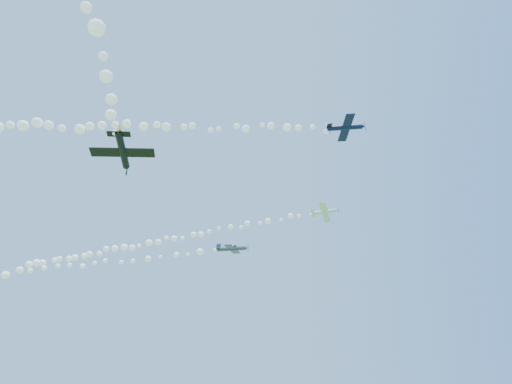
{
  "coord_description": "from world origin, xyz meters",
  "views": [
    {
      "loc": [
        1.82,
        -66.47,
        2.0
      ],
      "look_at": [
        2.09,
        -5.69,
        44.37
      ],
      "focal_mm": 30.0,
      "sensor_mm": 36.0,
      "label": 1
    }
  ],
  "objects_px": {
    "plane_white": "(325,212)",
    "plane_grey": "(232,249)",
    "plane_black": "(123,152)",
    "plane_navy": "(346,127)"
  },
  "relations": [
    {
      "from": "plane_navy",
      "to": "plane_grey",
      "type": "xyz_separation_m",
      "value": [
        -19.09,
        25.13,
        -8.93
      ]
    },
    {
      "from": "plane_white",
      "to": "plane_navy",
      "type": "relative_size",
      "value": 0.96
    },
    {
      "from": "plane_grey",
      "to": "plane_black",
      "type": "relative_size",
      "value": 0.95
    },
    {
      "from": "plane_black",
      "to": "plane_white",
      "type": "bearing_deg",
      "value": -41.51
    },
    {
      "from": "plane_navy",
      "to": "plane_white",
      "type": "bearing_deg",
      "value": 87.89
    },
    {
      "from": "plane_white",
      "to": "plane_grey",
      "type": "bearing_deg",
      "value": -147.56
    },
    {
      "from": "plane_grey",
      "to": "plane_black",
      "type": "height_order",
      "value": "plane_grey"
    },
    {
      "from": "plane_grey",
      "to": "plane_white",
      "type": "bearing_deg",
      "value": 25.96
    },
    {
      "from": "plane_black",
      "to": "plane_navy",
      "type": "bearing_deg",
      "value": -72.98
    },
    {
      "from": "plane_grey",
      "to": "plane_black",
      "type": "distance_m",
      "value": 39.59
    }
  ]
}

